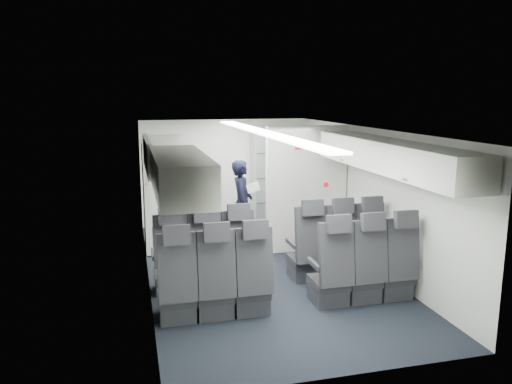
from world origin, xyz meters
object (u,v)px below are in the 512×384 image
boarding_door (147,195)px  carry_on_bag (163,159)px  seat_row_front (272,256)px  seat_row_mid (292,279)px  galley_unit (273,178)px  flight_attendant (242,203)px

boarding_door → carry_on_bag: size_ratio=4.54×
seat_row_front → boarding_door: 2.71m
seat_row_mid → galley_unit: size_ratio=1.75×
seat_row_mid → boarding_door: 3.45m
seat_row_front → flight_attendant: bearing=90.2°
galley_unit → boarding_door: galley_unit is taller
seat_row_mid → flight_attendant: size_ratio=2.17×
seat_row_front → seat_row_mid: same height
flight_attendant → galley_unit: bearing=-23.1°
galley_unit → flight_attendant: bearing=-125.5°
flight_attendant → seat_row_mid: bearing=-167.5°
boarding_door → flight_attendant: (1.63, -0.18, -0.19)m
seat_row_front → seat_row_mid: 0.90m
carry_on_bag → seat_row_front: bearing=0.9°
boarding_door → carry_on_bag: bearing=-83.4°
boarding_door → seat_row_front: bearing=-51.8°
boarding_door → flight_attendant: bearing=-6.1°
flight_attendant → carry_on_bag: size_ratio=3.74×
galley_unit → seat_row_mid: bearing=-102.9°
seat_row_front → carry_on_bag: size_ratio=8.12×
galley_unit → flight_attendant: 1.66m
seat_row_front → boarding_door: size_ratio=1.79×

